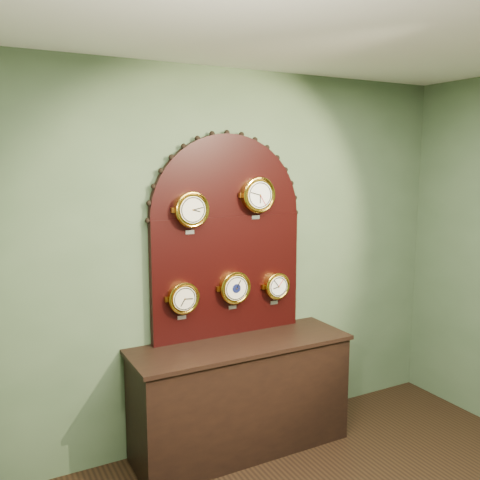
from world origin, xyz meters
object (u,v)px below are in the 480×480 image
roman_clock (191,210)px  barometer (234,288)px  hygrometer (183,298)px  tide_clock (276,286)px  shop_counter (241,398)px  display_board (227,230)px  arabic_clock (258,195)px

roman_clock → barometer: roman_clock is taller
hygrometer → tide_clock: hygrometer is taller
shop_counter → barometer: size_ratio=5.38×
display_board → shop_counter: bearing=-90.0°
display_board → roman_clock: display_board is taller
shop_counter → roman_clock: (-0.31, 0.15, 1.40)m
shop_counter → hygrometer: 0.88m
barometer → display_board: bearing=109.8°
display_board → arabic_clock: (0.22, -0.07, 0.26)m
tide_clock → hygrometer: bearing=-180.0°
display_board → hygrometer: size_ratio=5.43×
roman_clock → barometer: (0.34, 0.00, -0.60)m
shop_counter → barometer: bearing=81.0°
roman_clock → tide_clock: roman_clock is taller
arabic_clock → hygrometer: size_ratio=1.13×
display_board → tide_clock: bearing=-9.6°
shop_counter → display_board: (0.00, 0.22, 1.23)m
shop_counter → tide_clock: tide_clock is taller
display_board → roman_clock: 0.36m
shop_counter → roman_clock: roman_clock is taller
display_board → arabic_clock: bearing=-16.9°
barometer → tide_clock: bearing=0.2°
shop_counter → display_board: 1.25m
display_board → hygrometer: 0.60m
roman_clock → arabic_clock: arabic_clock is taller
display_board → tide_clock: size_ratio=5.82×
hygrometer → barometer: bearing=-0.1°
roman_clock → tide_clock: 0.94m
arabic_clock → barometer: 0.71m
barometer → roman_clock: bearing=-180.0°
display_board → hygrometer: display_board is taller
roman_clock → barometer: bearing=0.0°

